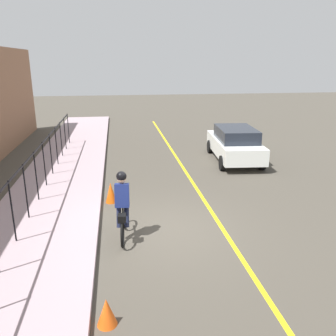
# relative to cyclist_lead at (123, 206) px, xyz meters

# --- Properties ---
(ground_plane) EXTENTS (80.00, 80.00, 0.00)m
(ground_plane) POSITION_rel_cyclist_lead_xyz_m (0.33, -1.13, -0.91)
(ground_plane) COLOR #48433A
(lane_line_centre) EXTENTS (36.00, 0.12, 0.01)m
(lane_line_centre) POSITION_rel_cyclist_lead_xyz_m (0.33, -2.73, -0.91)
(lane_line_centre) COLOR yellow
(lane_line_centre) RESTS_ON ground
(sidewalk) EXTENTS (40.00, 3.20, 0.15)m
(sidewalk) POSITION_rel_cyclist_lead_xyz_m (0.33, 2.27, -0.84)
(sidewalk) COLOR #A38D95
(sidewalk) RESTS_ON ground
(iron_fence) EXTENTS (19.43, 0.04, 1.60)m
(iron_fence) POSITION_rel_cyclist_lead_xyz_m (1.33, 2.67, 0.37)
(iron_fence) COLOR black
(iron_fence) RESTS_ON sidewalk
(cyclist_lead) EXTENTS (1.71, 0.39, 1.83)m
(cyclist_lead) POSITION_rel_cyclist_lead_xyz_m (0.00, 0.00, 0.00)
(cyclist_lead) COLOR black
(cyclist_lead) RESTS_ON ground
(patrol_sedan) EXTENTS (4.54, 2.22, 1.58)m
(patrol_sedan) POSITION_rel_cyclist_lead_xyz_m (6.73, -5.28, -0.09)
(patrol_sedan) COLOR white
(patrol_sedan) RESTS_ON ground
(traffic_cone_near) EXTENTS (0.36, 0.36, 0.68)m
(traffic_cone_near) POSITION_rel_cyclist_lead_xyz_m (2.50, 0.35, -0.57)
(traffic_cone_near) COLOR #E65710
(traffic_cone_near) RESTS_ON ground
(traffic_cone_far) EXTENTS (0.36, 0.36, 0.53)m
(traffic_cone_far) POSITION_rel_cyclist_lead_xyz_m (-3.16, 0.37, -0.65)
(traffic_cone_far) COLOR #F75B16
(traffic_cone_far) RESTS_ON ground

